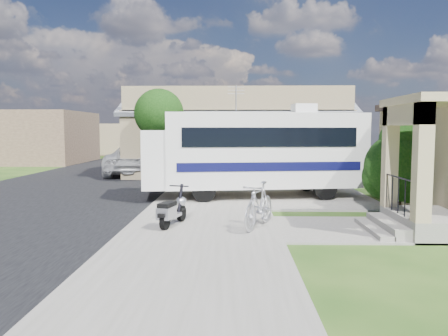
{
  "coord_description": "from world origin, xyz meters",
  "views": [
    {
      "loc": [
        -0.16,
        -12.19,
        2.59
      ],
      "look_at": [
        -0.5,
        2.5,
        1.3
      ],
      "focal_mm": 35.0,
      "sensor_mm": 36.0,
      "label": 1
    }
  ],
  "objects_px": {
    "pickup_truck": "(135,160)",
    "garden_hose": "(374,220)",
    "shrub": "(401,164)",
    "bicycle": "(259,207)",
    "motorhome": "(255,150)",
    "scooter": "(172,211)",
    "van": "(149,152)"
  },
  "relations": [
    {
      "from": "shrub",
      "to": "van",
      "type": "bearing_deg",
      "value": 122.42
    },
    {
      "from": "shrub",
      "to": "bicycle",
      "type": "height_order",
      "value": "shrub"
    },
    {
      "from": "motorhome",
      "to": "shrub",
      "type": "xyz_separation_m",
      "value": [
        4.48,
        -2.74,
        -0.3
      ]
    },
    {
      "from": "scooter",
      "to": "pickup_truck",
      "type": "xyz_separation_m",
      "value": [
        -4.11,
        13.73,
        0.38
      ]
    },
    {
      "from": "bicycle",
      "to": "pickup_truck",
      "type": "bearing_deg",
      "value": 138.33
    },
    {
      "from": "scooter",
      "to": "pickup_truck",
      "type": "height_order",
      "value": "pickup_truck"
    },
    {
      "from": "scooter",
      "to": "van",
      "type": "height_order",
      "value": "van"
    },
    {
      "from": "garden_hose",
      "to": "pickup_truck",
      "type": "bearing_deg",
      "value": 126.78
    },
    {
      "from": "pickup_truck",
      "to": "van",
      "type": "relative_size",
      "value": 0.91
    },
    {
      "from": "shrub",
      "to": "garden_hose",
      "type": "distance_m",
      "value": 2.67
    },
    {
      "from": "pickup_truck",
      "to": "garden_hose",
      "type": "xyz_separation_m",
      "value": [
        9.66,
        -12.92,
        -0.76
      ]
    },
    {
      "from": "motorhome",
      "to": "shrub",
      "type": "bearing_deg",
      "value": -39.36
    },
    {
      "from": "scooter",
      "to": "van",
      "type": "xyz_separation_m",
      "value": [
        -4.66,
        20.85,
        0.5
      ]
    },
    {
      "from": "bicycle",
      "to": "garden_hose",
      "type": "height_order",
      "value": "bicycle"
    },
    {
      "from": "scooter",
      "to": "bicycle",
      "type": "distance_m",
      "value": 2.29
    },
    {
      "from": "motorhome",
      "to": "bicycle",
      "type": "xyz_separation_m",
      "value": [
        -0.15,
        -5.45,
        -1.22
      ]
    },
    {
      "from": "pickup_truck",
      "to": "garden_hose",
      "type": "height_order",
      "value": "pickup_truck"
    },
    {
      "from": "motorhome",
      "to": "pickup_truck",
      "type": "bearing_deg",
      "value": 120.09
    },
    {
      "from": "bicycle",
      "to": "scooter",
      "type": "bearing_deg",
      "value": -158.67
    },
    {
      "from": "shrub",
      "to": "scooter",
      "type": "distance_m",
      "value": 7.47
    },
    {
      "from": "motorhome",
      "to": "bicycle",
      "type": "bearing_deg",
      "value": -99.51
    },
    {
      "from": "motorhome",
      "to": "scooter",
      "type": "bearing_deg",
      "value": -122.35
    },
    {
      "from": "pickup_truck",
      "to": "van",
      "type": "bearing_deg",
      "value": -91.74
    },
    {
      "from": "shrub",
      "to": "bicycle",
      "type": "xyz_separation_m",
      "value": [
        -4.63,
        -2.71,
        -0.91
      ]
    },
    {
      "from": "pickup_truck",
      "to": "garden_hose",
      "type": "distance_m",
      "value": 16.15
    },
    {
      "from": "bicycle",
      "to": "pickup_truck",
      "type": "distance_m",
      "value": 15.23
    },
    {
      "from": "motorhome",
      "to": "pickup_truck",
      "type": "distance_m",
      "value": 10.67
    },
    {
      "from": "van",
      "to": "garden_hose",
      "type": "height_order",
      "value": "van"
    },
    {
      "from": "scooter",
      "to": "garden_hose",
      "type": "height_order",
      "value": "scooter"
    },
    {
      "from": "shrub",
      "to": "garden_hose",
      "type": "relative_size",
      "value": 7.88
    },
    {
      "from": "van",
      "to": "bicycle",
      "type": "bearing_deg",
      "value": -60.88
    },
    {
      "from": "motorhome",
      "to": "bicycle",
      "type": "height_order",
      "value": "motorhome"
    }
  ]
}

